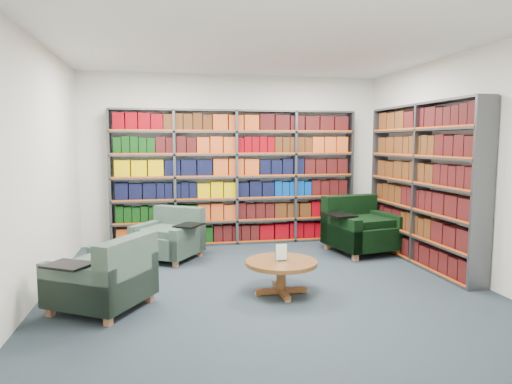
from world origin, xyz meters
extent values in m
cube|color=black|center=(0.00, 0.00, -0.01)|extent=(5.00, 5.00, 0.01)
cube|color=white|center=(0.00, 0.00, 2.80)|extent=(5.00, 5.00, 0.01)
cube|color=silver|center=(0.00, 2.50, 1.40)|extent=(5.00, 0.01, 2.80)
cube|color=silver|center=(0.00, -2.50, 1.40)|extent=(5.00, 0.01, 2.80)
cube|color=silver|center=(-2.50, 0.00, 1.40)|extent=(0.01, 5.00, 2.80)
cube|color=silver|center=(2.50, 0.00, 1.40)|extent=(0.01, 5.00, 2.80)
cube|color=#47494F|center=(0.00, 2.34, 1.10)|extent=(4.00, 0.28, 2.20)
cube|color=silver|center=(0.00, 2.47, 1.10)|extent=(4.00, 0.02, 2.20)
cube|color=#D84C0A|center=(0.00, 2.21, 1.10)|extent=(4.00, 0.01, 2.20)
cube|color=#BC4517|center=(0.00, 2.34, 0.18)|extent=(3.88, 0.21, 0.29)
cube|color=black|center=(0.00, 2.34, 0.54)|extent=(3.88, 0.21, 0.29)
cube|color=black|center=(0.00, 2.34, 0.91)|extent=(3.88, 0.21, 0.29)
cube|color=#DEA200|center=(0.00, 2.34, 1.28)|extent=(3.88, 0.21, 0.29)
cube|color=black|center=(0.00, 2.34, 1.64)|extent=(3.88, 0.21, 0.29)
cube|color=#710007|center=(0.00, 2.34, 2.01)|extent=(3.88, 0.21, 0.29)
cube|color=#47494F|center=(2.34, 0.60, 1.10)|extent=(0.28, 2.50, 2.20)
cube|color=silver|center=(2.47, 0.60, 1.10)|extent=(0.02, 2.50, 2.20)
cube|color=#D84C0A|center=(2.21, 0.60, 1.10)|extent=(0.02, 2.50, 2.20)
cube|color=#41200B|center=(2.34, 0.60, 0.18)|extent=(0.21, 2.38, 0.29)
cube|color=#350B0B|center=(2.34, 0.60, 0.54)|extent=(0.21, 2.38, 0.29)
cube|color=#41200B|center=(2.34, 0.60, 0.91)|extent=(0.21, 2.38, 0.29)
cube|color=#41200B|center=(2.34, 0.60, 1.28)|extent=(0.21, 2.38, 0.29)
cube|color=#41200B|center=(2.34, 0.60, 1.64)|extent=(0.21, 2.38, 0.29)
cube|color=#41200B|center=(2.34, 0.60, 2.01)|extent=(0.21, 2.38, 0.29)
cube|color=#012D3B|center=(-1.13, 1.47, 0.23)|extent=(1.11, 1.11, 0.28)
cube|color=#012D3B|center=(-0.95, 1.73, 0.41)|extent=(0.77, 0.59, 0.64)
cube|color=#012D3B|center=(-1.41, 1.65, 0.30)|extent=(0.55, 0.74, 0.43)
cube|color=#012D3B|center=(-0.84, 1.28, 0.30)|extent=(0.55, 0.74, 0.43)
cube|color=black|center=(-0.83, 1.22, 0.53)|extent=(0.47, 0.49, 0.02)
cube|color=#9E6345|center=(-1.58, 1.37, 0.04)|extent=(0.09, 0.09, 0.09)
cube|color=#9E6345|center=(-1.03, 1.01, 0.04)|extent=(0.09, 0.09, 0.09)
cube|color=#9E6345|center=(-1.22, 1.92, 0.04)|extent=(0.09, 0.09, 0.09)
cube|color=#9E6345|center=(-0.67, 1.56, 0.04)|extent=(0.09, 0.09, 0.09)
cube|color=black|center=(1.80, 1.31, 0.27)|extent=(1.09, 1.09, 0.33)
cube|color=black|center=(1.73, 1.66, 0.47)|extent=(0.95, 0.38, 0.74)
cube|color=black|center=(1.42, 1.23, 0.35)|extent=(0.32, 0.94, 0.50)
cube|color=black|center=(2.18, 1.38, 0.35)|extent=(0.32, 0.94, 0.50)
cube|color=black|center=(1.37, 1.17, 0.62)|extent=(0.43, 0.51, 0.03)
cube|color=#9E6345|center=(1.50, 0.86, 0.05)|extent=(0.08, 0.08, 0.10)
cube|color=#9E6345|center=(2.25, 1.00, 0.05)|extent=(0.08, 0.08, 0.10)
cube|color=#9E6345|center=(1.35, 1.61, 0.05)|extent=(0.08, 0.08, 0.10)
cube|color=#9E6345|center=(2.10, 1.75, 0.05)|extent=(0.08, 0.08, 0.10)
cube|color=#012D3B|center=(-1.80, -0.42, 0.24)|extent=(1.14, 1.14, 0.29)
cube|color=#012D3B|center=(-1.52, -0.58, 0.42)|extent=(0.59, 0.80, 0.66)
cube|color=#012D3B|center=(-1.62, -0.12, 0.31)|extent=(0.78, 0.54, 0.44)
cube|color=#012D3B|center=(-1.98, -0.72, 0.31)|extent=(0.78, 0.54, 0.44)
cube|color=black|center=(-2.04, -0.73, 0.55)|extent=(0.51, 0.48, 0.02)
cube|color=#9E6345|center=(-1.92, 0.05, 0.05)|extent=(0.09, 0.09, 0.09)
cube|color=#9E6345|center=(-2.27, -0.53, 0.05)|extent=(0.09, 0.09, 0.09)
cube|color=#9E6345|center=(-1.33, -0.30, 0.05)|extent=(0.09, 0.09, 0.09)
cube|color=#9E6345|center=(-1.68, -0.88, 0.05)|extent=(0.09, 0.09, 0.09)
cylinder|color=brown|center=(0.10, -0.33, 0.36)|extent=(0.80, 0.80, 0.04)
cylinder|color=brown|center=(0.10, -0.33, 0.18)|extent=(0.11, 0.11, 0.32)
cube|color=brown|center=(0.10, -0.33, 0.04)|extent=(0.58, 0.07, 0.05)
cube|color=brown|center=(0.10, -0.33, 0.04)|extent=(0.07, 0.58, 0.05)
cube|color=black|center=(0.10, -0.33, 0.38)|extent=(0.09, 0.04, 0.01)
cube|color=white|center=(0.10, -0.33, 0.48)|extent=(0.12, 0.01, 0.18)
cube|color=#145926|center=(0.10, -0.32, 0.48)|extent=(0.14, 0.00, 0.19)
camera|label=1|loc=(-1.13, -5.13, 1.69)|focal=32.00mm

